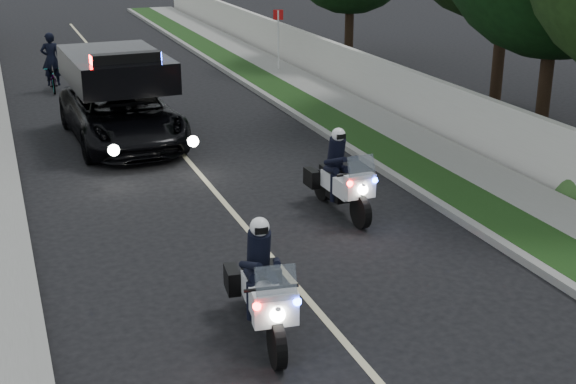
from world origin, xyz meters
The scene contains 16 objects.
ground centered at (0.00, 0.00, 0.00)m, with size 120.00×120.00×0.00m, color black.
curb_right centered at (4.10, 10.00, 0.07)m, with size 0.20×60.00×0.15m, color gray.
grass_verge centered at (4.80, 10.00, 0.08)m, with size 1.20×60.00×0.16m, color #193814.
sidewalk_right centered at (6.10, 10.00, 0.08)m, with size 1.40×60.00×0.16m, color gray.
property_wall centered at (7.10, 10.00, 0.75)m, with size 0.22×60.00×1.50m, color beige.
curb_left centered at (-4.10, 10.00, 0.07)m, with size 0.20×60.00×0.15m, color gray.
lane_marking centered at (0.00, 10.00, 0.00)m, with size 0.12×50.00×0.01m, color #BFB78C.
police_moto_left centered at (-1.02, -0.91, 0.00)m, with size 0.74×2.10×1.79m, color silver, non-canonical shape.
police_moto_right centered at (2.06, 3.22, 0.00)m, with size 0.73×2.09×1.77m, color silver, non-canonical shape.
police_suv centered at (-1.22, 10.07, 0.00)m, with size 2.61×5.64×2.74m, color black.
bicycle centered at (-2.39, 17.38, 0.00)m, with size 0.58×1.67×0.88m, color black.
cyclist centered at (-2.39, 17.38, 0.00)m, with size 0.65×0.44×1.81m, color black.
sign_post centered at (6.00, 17.78, 0.00)m, with size 0.39×0.39×2.46m, color #B5130C, non-canonical shape.
tree_right_a centered at (9.42, 6.39, 0.00)m, with size 6.14×6.14×10.24m, color black, non-canonical shape.
tree_right_c centered at (10.31, 9.79, 0.00)m, with size 7.36×7.36×12.27m, color black, non-canonical shape.
tree_right_d centered at (9.53, 19.01, 0.00)m, with size 5.38×5.38×8.97m, color #123712, non-canonical shape.
Camera 1 is at (-4.26, -10.55, 5.83)m, focal length 49.17 mm.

